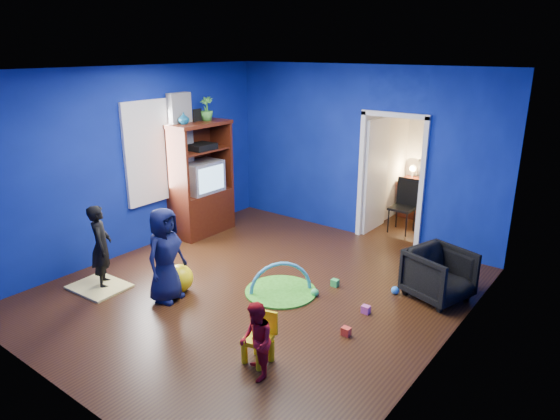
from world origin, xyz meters
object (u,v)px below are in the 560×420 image
Objects in this scene: crt_tv at (202,177)px; child_navy at (165,255)px; armchair at (439,274)px; hopper_ball at (179,278)px; vase at (184,118)px; tv_armoire at (200,179)px; play_mat at (281,291)px; study_desk at (423,199)px; toddler_red at (256,341)px; folding_chair at (402,207)px; child_black at (101,246)px; kid_chair at (258,341)px.

child_navy is at bearing -55.42° from crt_tv.
armchair is 1.05× the size of crt_tv.
hopper_ball is at bearing -52.86° from crt_tv.
armchair is at bearing 5.80° from vase.
crt_tv is at bearing 82.41° from vase.
play_mat is (2.52, -1.00, -0.97)m from tv_armoire.
crt_tv reaches higher than hopper_ball.
study_desk is at bearing 48.21° from crt_tv.
folding_chair is at bearing 138.04° from toddler_red.
armchair is 0.63× the size of child_black.
toddler_red is at bearing -114.11° from child_navy.
armchair is 0.84× the size of study_desk.
hopper_ball is 4.21m from folding_chair.
kid_chair is at bearing 176.46° from armchair.
crt_tv is at bearing -40.81° from child_black.
crt_tv is at bearing 25.75° from child_navy.
vase is at bearing 164.38° from play_mat.
child_black is at bearing -144.43° from toddler_red.
child_navy reaches higher than play_mat.
study_desk is (-1.43, 2.98, 0.04)m from armchair.
crt_tv is 4.22m from study_desk.
play_mat is (1.07, 1.05, -0.61)m from child_navy.
study_desk is (-0.45, 5.50, 0.12)m from kid_chair.
vase is at bearing -129.59° from study_desk.
child_navy is at bearing -50.29° from vase.
armchair is at bearing 1.78° from tv_armoire.
tv_armoire reaches higher than armchair.
play_mat is (-1.73, -1.14, -0.32)m from armchair.
child_navy is 1.89m from kid_chair.
child_black is 2.52m from play_mat.
child_black is 1.67× the size of crt_tv.
toddler_red is at bearing -60.37° from play_mat.
child_navy is 4.42m from folding_chair.
vase is 0.27× the size of crt_tv.
hopper_ball is (1.40, -1.80, -0.79)m from tv_armoire.
toddler_red is at bearing -83.99° from study_desk.
child_navy reaches higher than hopper_ball.
armchair is at bearing -54.67° from folding_chair.
child_navy is at bearing -135.59° from play_mat.
child_navy is at bearing -126.06° from child_black.
toddler_red is at bearing -68.93° from kid_chair.
crt_tv is 0.80× the size of study_desk.
armchair is 4.61m from vase.
kid_chair reaches higher than hopper_ball.
play_mat is at bearing -95.43° from folding_chair.
crt_tv reaches higher than toddler_red.
armchair is 0.91× the size of toddler_red.
tv_armoire reaches higher than play_mat.
armchair is 0.38× the size of tv_armoire.
hopper_ball is at bearing -106.10° from study_desk.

